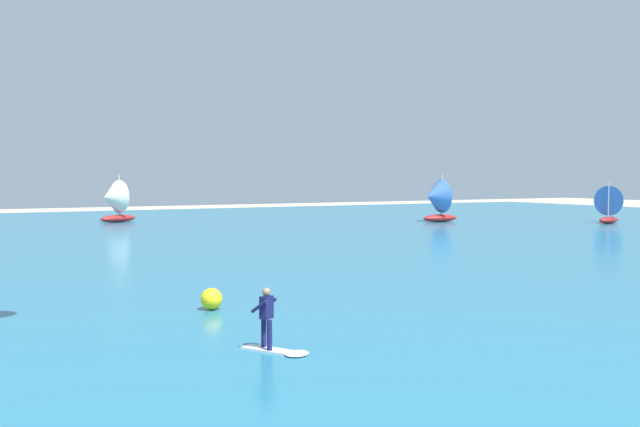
{
  "coord_description": "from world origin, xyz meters",
  "views": [
    {
      "loc": [
        -11.17,
        0.66,
        4.7
      ],
      "look_at": [
        -1.15,
        19.27,
        3.57
      ],
      "focal_mm": 38.87,
      "sensor_mm": 36.0,
      "label": 1
    }
  ],
  "objects_px": {
    "kitesurfer": "(273,329)",
    "sailboat_anchored_offshore": "(113,201)",
    "sailboat_mid_left": "(611,204)",
    "marker_buoy": "(211,299)",
    "sailboat_near_shore": "(436,200)"
  },
  "relations": [
    {
      "from": "kitesurfer",
      "to": "sailboat_mid_left",
      "type": "xyz_separation_m",
      "value": [
        50.34,
        30.08,
        1.3
      ]
    },
    {
      "from": "kitesurfer",
      "to": "sailboat_anchored_offshore",
      "type": "bearing_deg",
      "value": 82.55
    },
    {
      "from": "sailboat_anchored_offshore",
      "to": "sailboat_near_shore",
      "type": "height_order",
      "value": "sailboat_near_shore"
    },
    {
      "from": "marker_buoy",
      "to": "sailboat_anchored_offshore",
      "type": "bearing_deg",
      "value": 82.18
    },
    {
      "from": "marker_buoy",
      "to": "kitesurfer",
      "type": "bearing_deg",
      "value": -94.58
    },
    {
      "from": "sailboat_anchored_offshore",
      "to": "sailboat_mid_left",
      "type": "xyz_separation_m",
      "value": [
        43.22,
        -24.34,
        -0.29
      ]
    },
    {
      "from": "kitesurfer",
      "to": "sailboat_anchored_offshore",
      "type": "xyz_separation_m",
      "value": [
        7.12,
        54.43,
        1.59
      ]
    },
    {
      "from": "sailboat_mid_left",
      "to": "marker_buoy",
      "type": "xyz_separation_m",
      "value": [
        -49.84,
        -23.88,
        -1.53
      ]
    },
    {
      "from": "sailboat_anchored_offshore",
      "to": "marker_buoy",
      "type": "bearing_deg",
      "value": -97.82
    },
    {
      "from": "sailboat_mid_left",
      "to": "marker_buoy",
      "type": "relative_size",
      "value": 5.52
    },
    {
      "from": "kitesurfer",
      "to": "sailboat_mid_left",
      "type": "height_order",
      "value": "sailboat_mid_left"
    },
    {
      "from": "sailboat_anchored_offshore",
      "to": "marker_buoy",
      "type": "distance_m",
      "value": 48.71
    },
    {
      "from": "kitesurfer",
      "to": "sailboat_near_shore",
      "type": "distance_m",
      "value": 53.65
    },
    {
      "from": "marker_buoy",
      "to": "sailboat_mid_left",
      "type": "bearing_deg",
      "value": 25.6
    },
    {
      "from": "kitesurfer",
      "to": "marker_buoy",
      "type": "distance_m",
      "value": 6.23
    }
  ]
}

